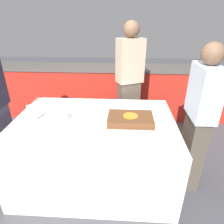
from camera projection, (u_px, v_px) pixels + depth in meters
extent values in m
plane|color=#424247|center=(97.00, 175.00, 2.40)|extent=(14.00, 14.00, 0.00)
cube|color=#A82319|center=(107.00, 92.00, 3.68)|extent=(4.40, 0.55, 0.88)
cube|color=#4C4742|center=(107.00, 68.00, 3.48)|extent=(4.40, 0.58, 0.04)
cube|color=white|center=(95.00, 150.00, 2.24)|extent=(1.67, 1.14, 0.76)
cube|color=#B7B2AD|center=(130.00, 122.00, 2.02)|extent=(0.49, 0.33, 0.00)
cube|color=#56331C|center=(130.00, 119.00, 2.01)|extent=(0.45, 0.29, 0.07)
cylinder|color=orange|center=(130.00, 116.00, 1.99)|extent=(0.15, 0.15, 0.00)
cylinder|color=white|center=(58.00, 117.00, 2.05)|extent=(0.21, 0.21, 0.08)
cylinder|color=white|center=(32.00, 123.00, 2.01)|extent=(0.06, 0.06, 0.00)
cylinder|color=white|center=(31.00, 119.00, 2.00)|extent=(0.01, 0.01, 0.08)
cylinder|color=white|center=(30.00, 111.00, 1.95)|extent=(0.05, 0.05, 0.11)
cylinder|color=white|center=(125.00, 109.00, 2.30)|extent=(0.21, 0.21, 0.00)
cube|color=white|center=(96.00, 147.00, 1.64)|extent=(0.15, 0.11, 0.02)
cube|color=#4C4238|center=(128.00, 112.00, 2.89)|extent=(0.32, 0.26, 0.92)
cube|color=tan|center=(130.00, 61.00, 2.56)|extent=(0.38, 0.32, 0.56)
sphere|color=brown|center=(131.00, 29.00, 2.39)|extent=(0.20, 0.20, 0.20)
cube|color=#383347|center=(3.00, 142.00, 2.27)|extent=(0.16, 0.29, 0.87)
cube|color=#4C4238|center=(192.00, 150.00, 2.16)|extent=(0.16, 0.33, 0.83)
cube|color=silver|center=(204.00, 93.00, 1.86)|extent=(0.20, 0.39, 0.51)
sphere|color=brown|center=(213.00, 54.00, 1.71)|extent=(0.20, 0.20, 0.20)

